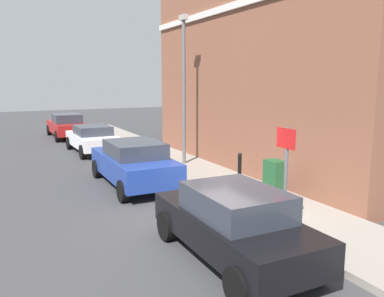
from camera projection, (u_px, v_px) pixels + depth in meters
name	position (u px, v px, depth m)	size (l,w,h in m)	color
ground	(208.00, 221.00, 9.63)	(80.00, 80.00, 0.00)	#38383A
sidewalk	(178.00, 164.00, 15.77)	(2.45, 30.00, 0.15)	gray
corner_building	(302.00, 45.00, 15.54)	(7.00, 12.57, 9.61)	brown
car_black	(233.00, 223.00, 7.44)	(1.80, 3.95, 1.43)	black
car_blue	(134.00, 163.00, 12.76)	(1.95, 4.32, 1.49)	navy
car_white	(92.00, 138.00, 18.68)	(1.93, 4.02, 1.31)	silver
car_red	(67.00, 125.00, 23.59)	(1.88, 4.38, 1.46)	maroon
utility_cabinet	(274.00, 182.00, 10.63)	(0.46, 0.61, 1.15)	#1E4C28
bollard_near_cabinet	(240.00, 168.00, 12.29)	(0.14, 0.14, 1.04)	black
street_sign	(286.00, 163.00, 8.44)	(0.08, 0.60, 2.30)	#59595B
lamppost	(184.00, 84.00, 15.14)	(0.20, 0.44, 5.72)	#59595B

